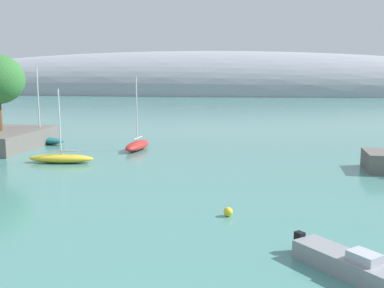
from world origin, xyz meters
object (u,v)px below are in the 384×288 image
(sailboat_red_outer_mooring, at_px, (137,145))
(mooring_buoy_yellow, at_px, (228,212))
(sailboat_teal_mid_mooring, at_px, (40,139))
(motorboat_grey_foreground, at_px, (348,263))
(sailboat_yellow_near_shore, at_px, (61,158))

(sailboat_red_outer_mooring, distance_m, mooring_buoy_yellow, 25.51)
(sailboat_teal_mid_mooring, distance_m, motorboat_grey_foreground, 45.18)
(mooring_buoy_yellow, bearing_deg, sailboat_red_outer_mooring, 117.40)
(motorboat_grey_foreground, height_order, mooring_buoy_yellow, motorboat_grey_foreground)
(sailboat_yellow_near_shore, xyz_separation_m, sailboat_red_outer_mooring, (5.52, 8.20, 0.11))
(sailboat_teal_mid_mooring, relative_size, motorboat_grey_foreground, 1.91)
(mooring_buoy_yellow, bearing_deg, motorboat_grey_foreground, -51.95)
(sailboat_teal_mid_mooring, relative_size, mooring_buoy_yellow, 16.54)
(sailboat_teal_mid_mooring, relative_size, sailboat_red_outer_mooring, 1.13)
(sailboat_teal_mid_mooring, height_order, mooring_buoy_yellow, sailboat_teal_mid_mooring)
(motorboat_grey_foreground, relative_size, mooring_buoy_yellow, 8.66)
(sailboat_teal_mid_mooring, bearing_deg, motorboat_grey_foreground, -28.41)
(sailboat_yellow_near_shore, relative_size, motorboat_grey_foreground, 1.46)
(sailboat_teal_mid_mooring, distance_m, sailboat_red_outer_mooring, 13.79)
(sailboat_yellow_near_shore, height_order, sailboat_teal_mid_mooring, sailboat_teal_mid_mooring)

